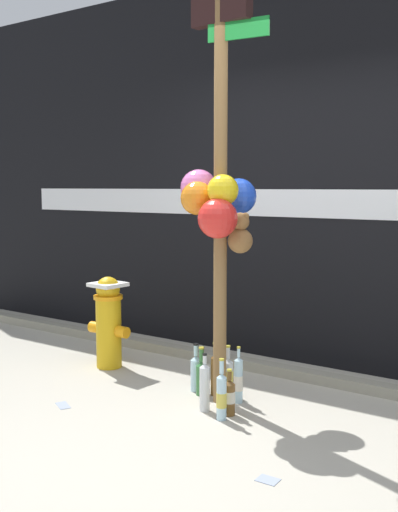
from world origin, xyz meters
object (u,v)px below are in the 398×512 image
(bottle_7, at_px, (229,396))
(bottle_0, at_px, (215,374))
(bottle_5, at_px, (205,386))
(bottle_6, at_px, (196,372))
(bottle_4, at_px, (228,376))
(memorial_post, at_px, (219,177))
(bottle_1, at_px, (201,376))
(fire_hydrant, at_px, (109,320))
(bottle_2, at_px, (222,396))
(bottle_3, at_px, (238,380))

(bottle_7, bearing_deg, bottle_0, 137.24)
(bottle_5, height_order, bottle_6, bottle_5)
(bottle_4, distance_m, bottle_6, 0.25)
(memorial_post, height_order, bottle_4, memorial_post)
(bottle_1, xyz_separation_m, bottle_4, (0.16, 0.09, 0.01))
(bottle_0, distance_m, bottle_1, 0.10)
(fire_hydrant, xyz_separation_m, bottle_2, (1.37, -0.44, -0.24))
(bottle_5, bearing_deg, fire_hydrant, 162.86)
(bottle_0, height_order, bottle_4, bottle_0)
(bottle_7, bearing_deg, bottle_5, -170.48)
(bottle_1, xyz_separation_m, bottle_6, (-0.08, 0.05, 0.01))
(bottle_4, xyz_separation_m, bottle_6, (-0.24, -0.04, -0.00))
(fire_hydrant, height_order, bottle_6, fire_hydrant)
(memorial_post, height_order, bottle_5, memorial_post)
(bottle_4, bearing_deg, bottle_2, -63.06)
(bottle_2, bearing_deg, bottle_3, 102.25)
(memorial_post, bearing_deg, bottle_6, 158.24)
(bottle_5, height_order, bottle_7, bottle_5)
(bottle_0, xyz_separation_m, bottle_4, (0.08, 0.04, -0.01))
(bottle_2, height_order, bottle_3, bottle_2)
(bottle_1, bearing_deg, bottle_2, -40.17)
(bottle_3, height_order, bottle_5, bottle_3)
(bottle_3, distance_m, bottle_4, 0.16)
(bottle_1, bearing_deg, bottle_7, -30.39)
(bottle_2, relative_size, bottle_5, 1.03)
(bottle_0, xyz_separation_m, bottle_3, (0.22, -0.03, 0.00))
(bottle_7, bearing_deg, bottle_4, 123.52)
(bottle_1, distance_m, bottle_7, 0.42)
(bottle_3, height_order, bottle_7, bottle_3)
(bottle_3, bearing_deg, bottle_6, 174.89)
(bottle_3, bearing_deg, memorial_post, -150.46)
(bottle_5, bearing_deg, bottle_4, 95.22)
(memorial_post, xyz_separation_m, bottle_7, (0.19, -0.16, -1.41))
(memorial_post, xyz_separation_m, fire_hydrant, (-1.18, 0.18, -1.14))
(bottle_3, bearing_deg, bottle_4, 149.88)
(bottle_2, distance_m, bottle_6, 0.58)
(bottle_1, height_order, bottle_3, bottle_3)
(bottle_0, relative_size, bottle_1, 1.10)
(bottle_2, distance_m, bottle_7, 0.10)
(bottle_2, relative_size, bottle_7, 1.30)
(fire_hydrant, distance_m, bottle_5, 1.27)
(memorial_post, bearing_deg, bottle_4, 94.95)
(bottle_2, relative_size, bottle_6, 1.14)
(bottle_0, bearing_deg, fire_hydrant, 176.01)
(memorial_post, relative_size, bottle_6, 8.21)
(bottle_0, relative_size, bottle_6, 1.09)
(bottle_6, relative_size, bottle_7, 1.15)
(bottle_0, bearing_deg, bottle_5, -68.95)
(bottle_0, bearing_deg, bottle_4, 27.74)
(fire_hydrant, relative_size, bottle_6, 2.14)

